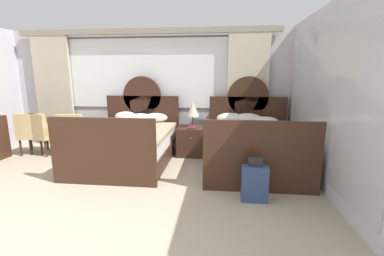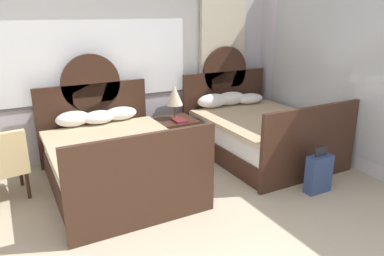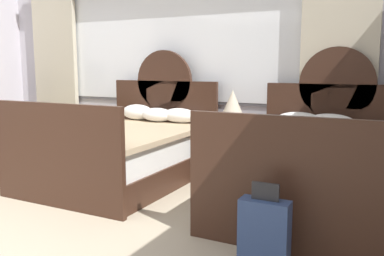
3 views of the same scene
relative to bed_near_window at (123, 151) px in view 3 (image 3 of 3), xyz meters
The scene contains 10 objects.
wall_back_window 1.60m from the bed_near_window, 85.77° to the left, with size 6.40×0.22×2.70m.
bed_near_window is the anchor object (origin of this frame).
bed_near_mirror 2.36m from the bed_near_window, ahead, with size 1.67×2.19×1.65m.
nightstand_between_beds 1.33m from the bed_near_window, 27.33° to the left, with size 0.60×0.62×0.60m.
table_lamp_on_nightstand 1.49m from the bed_near_window, 28.70° to the left, with size 0.27×0.27×0.54m.
book_on_nightstand 1.32m from the bed_near_window, 22.33° to the left, with size 0.18×0.26×0.03m.
armchair_by_window_left 1.33m from the bed_near_window, 167.57° to the left, with size 0.59×0.59×0.90m.
armchair_by_window_centre 2.03m from the bed_near_window, behind, with size 0.63×0.63×0.90m.
armchair_by_window_right 2.24m from the bed_near_window, behind, with size 0.61×0.61×0.90m.
suitcase_on_floor 2.66m from the bed_near_window, 32.00° to the right, with size 0.35×0.15×0.63m.
Camera 3 is at (2.95, -1.29, 1.42)m, focal length 38.37 mm.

